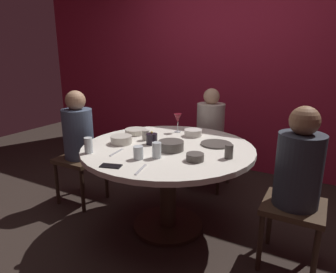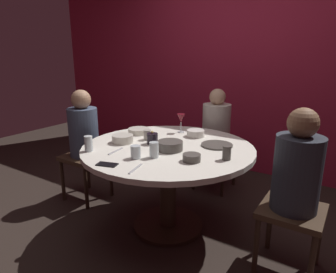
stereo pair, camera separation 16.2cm
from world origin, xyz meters
TOP-DOWN VIEW (x-y plane):
  - ground_plane at (0.00, 0.00)m, footprint 8.00×8.00m
  - back_wall at (0.00, 1.69)m, footprint 6.00×0.10m
  - dining_table at (0.00, 0.00)m, footprint 1.39×1.39m
  - seated_diner_left at (-0.99, 0.00)m, footprint 0.40×0.40m
  - seated_diner_back at (0.00, 0.95)m, footprint 0.40×0.40m
  - seated_diner_right at (0.98, 0.00)m, footprint 0.40×0.40m
  - candle_holder at (-0.14, -0.02)m, footprint 0.09×0.09m
  - wine_glass at (-0.13, 0.43)m, footprint 0.08×0.08m
  - dinner_plate at (0.33, 0.22)m, footprint 0.25×0.25m
  - cell_phone at (-0.12, -0.58)m, footprint 0.15×0.11m
  - bowl_serving_large at (-0.37, -0.12)m, footprint 0.18×0.18m
  - bowl_salad_center at (-0.44, 0.18)m, footprint 0.20×0.20m
  - bowl_small_white at (0.07, -0.08)m, footprint 0.20×0.20m
  - bowl_sauce_side at (0.05, 0.37)m, footprint 0.16×0.16m
  - bowl_rice_portion at (0.33, -0.21)m, footprint 0.13×0.13m
  - cup_near_candle at (-0.44, -0.44)m, footprint 0.06×0.06m
  - cup_by_left_diner at (0.52, -0.04)m, footprint 0.06×0.06m
  - cup_by_right_diner at (-0.04, -0.37)m, footprint 0.07×0.07m
  - cup_center_front at (-0.25, 0.06)m, footprint 0.06×0.06m
  - cup_far_edge at (0.06, -0.28)m, footprint 0.07×0.07m
  - fork_near_plate at (-0.26, -0.33)m, footprint 0.04×0.18m
  - knife_near_plate at (0.09, -0.53)m, footprint 0.05×0.18m

SIDE VIEW (x-z plane):
  - ground_plane at x=0.00m, z-range 0.00..0.00m
  - dining_table at x=0.00m, z-range 0.22..0.96m
  - seated_diner_back at x=0.00m, z-range 0.13..1.23m
  - seated_diner_left at x=-0.99m, z-range 0.13..1.26m
  - seated_diner_right at x=0.98m, z-range 0.14..1.28m
  - fork_near_plate at x=-0.26m, z-range 0.73..0.74m
  - knife_near_plate at x=0.09m, z-range 0.73..0.74m
  - cell_phone at x=-0.12m, z-range 0.73..0.74m
  - dinner_plate at x=0.33m, z-range 0.73..0.75m
  - bowl_salad_center at x=-0.44m, z-range 0.73..0.78m
  - bowl_rice_portion at x=0.33m, z-range 0.73..0.79m
  - bowl_sauce_side at x=0.05m, z-range 0.73..0.79m
  - bowl_serving_large at x=-0.37m, z-range 0.73..0.80m
  - bowl_small_white at x=0.07m, z-range 0.73..0.81m
  - cup_center_front at x=-0.25m, z-range 0.73..0.82m
  - candle_holder at x=-0.14m, z-range 0.72..0.83m
  - cup_by_right_diner at x=-0.04m, z-range 0.73..0.83m
  - cup_by_left_diner at x=0.52m, z-range 0.73..0.84m
  - cup_far_edge at x=0.06m, z-range 0.73..0.85m
  - cup_near_candle at x=-0.44m, z-range 0.73..0.85m
  - wine_glass at x=-0.13m, z-range 0.77..0.95m
  - back_wall at x=0.00m, z-range 0.00..2.60m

